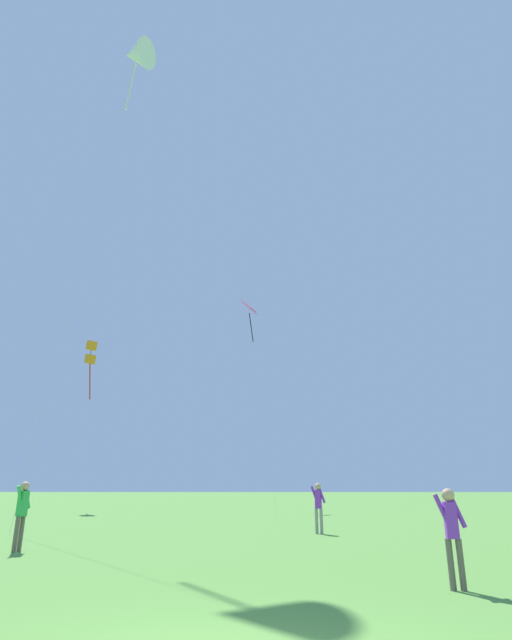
# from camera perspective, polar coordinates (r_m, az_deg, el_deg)

# --- Properties ---
(kite_white_distant) EXTENTS (2.80, 5.46, 28.25)m
(kite_white_distant) POSITION_cam_1_polar(r_m,az_deg,el_deg) (35.98, -13.41, 27.25)
(kite_white_distant) COLOR white
(kite_white_distant) RESTS_ON ground_plane
(kite_pink_low) EXTENTS (3.04, 11.87, 18.49)m
(kite_pink_low) POSITION_cam_1_polar(r_m,az_deg,el_deg) (46.45, -0.65, 0.41)
(kite_pink_low) COLOR pink
(kite_pink_low) RESTS_ON ground_plane
(kite_orange_box) EXTENTS (3.18, 10.55, 13.39)m
(kite_orange_box) POSITION_cam_1_polar(r_m,az_deg,el_deg) (44.24, -18.26, -3.70)
(kite_orange_box) COLOR orange
(kite_orange_box) RESTS_ON ground_plane
(person_with_spool) EXTENTS (0.26, 0.58, 1.80)m
(person_with_spool) POSITION_cam_1_polar(r_m,az_deg,el_deg) (16.15, -25.03, -18.85)
(person_with_spool) COLOR #665B4C
(person_with_spool) RESTS_ON ground_plane
(person_in_blue_jacket) EXTENTS (0.53, 0.22, 1.63)m
(person_in_blue_jacket) POSITION_cam_1_polar(r_m,az_deg,el_deg) (10.03, 21.33, -21.11)
(person_in_blue_jacket) COLOR #665B4C
(person_in_blue_jacket) RESTS_ON ground_plane
(person_far_back) EXTENTS (0.57, 0.27, 1.80)m
(person_far_back) POSITION_cam_1_polar(r_m,az_deg,el_deg) (20.46, 7.09, -19.93)
(person_far_back) COLOR gray
(person_far_back) RESTS_ON ground_plane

